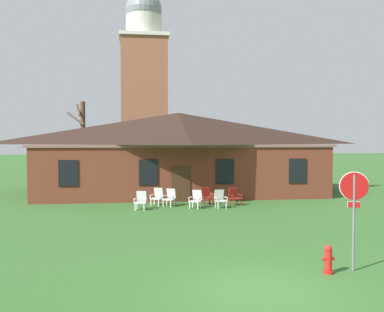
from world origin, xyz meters
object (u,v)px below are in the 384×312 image
Objects in this scene: lawn_chair_left_end at (170,197)px; fire_hydrant at (328,260)px; lawn_chair_far_side at (220,199)px; lawn_chair_right_end at (206,195)px; lawn_chair_middle at (196,199)px; stop_sign at (354,200)px; lawn_chair_under_eave at (234,196)px; lawn_chair_near_door at (157,196)px; lawn_chair_by_porch at (141,200)px.

lawn_chair_left_end is 12.90m from fire_hydrant.
lawn_chair_far_side is 1.21× the size of fire_hydrant.
lawn_chair_middle is at bearing -121.19° from lawn_chair_right_end.
stop_sign reaches higher than lawn_chair_middle.
lawn_chair_middle is 1.21× the size of fire_hydrant.
lawn_chair_far_side is (-1.51, 11.37, -1.47)m from stop_sign.
lawn_chair_under_eave reaches higher than fire_hydrant.
lawn_chair_near_door is 3.58m from lawn_chair_far_side.
lawn_chair_near_door and lawn_chair_left_end have the same top height.
stop_sign is 12.32m from lawn_chair_under_eave.
lawn_chair_right_end is at bearing 111.25° from lawn_chair_far_side.
lawn_chair_under_eave is at bearing 9.77° from lawn_chair_by_porch.
lawn_chair_middle is 1.00× the size of lawn_chair_right_end.
lawn_chair_by_porch is 1.21× the size of fire_hydrant.
lawn_chair_under_eave is (-0.53, 12.22, -1.47)m from stop_sign.
lawn_chair_near_door and lawn_chair_middle have the same top height.
stop_sign reaches higher than fire_hydrant.
stop_sign is 2.90× the size of lawn_chair_under_eave.
lawn_chair_near_door is at bearing 179.04° from lawn_chair_right_end.
lawn_chair_middle is 1.49m from lawn_chair_right_end.
fire_hydrant is at bearing -80.18° from lawn_chair_middle.
lawn_chair_left_end and lawn_chair_right_end have the same top height.
lawn_chair_right_end is 1.58m from lawn_chair_under_eave.
lawn_chair_left_end is 1.00× the size of lawn_chair_right_end.
lawn_chair_far_side is at bearing -68.75° from lawn_chair_right_end.
lawn_chair_middle is (1.34, -0.87, 0.00)m from lawn_chair_left_end.
lawn_chair_by_porch is 1.88m from lawn_chair_left_end.
fire_hydrant is (-0.27, -12.36, -0.12)m from lawn_chair_under_eave.
lawn_chair_middle reaches higher than fire_hydrant.
fire_hydrant is (0.71, -11.52, -0.12)m from lawn_chair_far_side.
lawn_chair_near_door is 1.00× the size of lawn_chair_middle.
stop_sign is 13.72m from lawn_chair_near_door.
lawn_chair_by_porch is at bearing -122.79° from lawn_chair_near_door.
lawn_chair_under_eave is (3.62, -0.09, 0.00)m from lawn_chair_left_end.
stop_sign is 3.51× the size of fire_hydrant.
stop_sign is at bearing -80.90° from lawn_chair_right_end.
lawn_chair_right_end reaches higher than fire_hydrant.
lawn_chair_by_porch is at bearing -148.11° from lawn_chair_left_end.
lawn_chair_far_side is at bearing 97.58° from stop_sign.
lawn_chair_by_porch reaches higher than fire_hydrant.
lawn_chair_near_door is 1.21× the size of fire_hydrant.
lawn_chair_under_eave is (0.98, 0.84, 0.00)m from lawn_chair_far_side.
lawn_chair_right_end is (-2.04, 12.72, -1.47)m from stop_sign.
lawn_chair_left_end is at bearing -169.11° from lawn_chair_right_end.
fire_hydrant is (4.01, -12.91, -0.12)m from lawn_chair_near_door.
lawn_chair_right_end is 1.21× the size of fire_hydrant.
lawn_chair_left_end and lawn_chair_under_eave have the same top height.
lawn_chair_right_end is at bearing -0.96° from lawn_chair_near_door.
lawn_chair_by_porch is at bearing 113.32° from fire_hydrant.
lawn_chair_near_door is 2.78m from lawn_chair_right_end.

